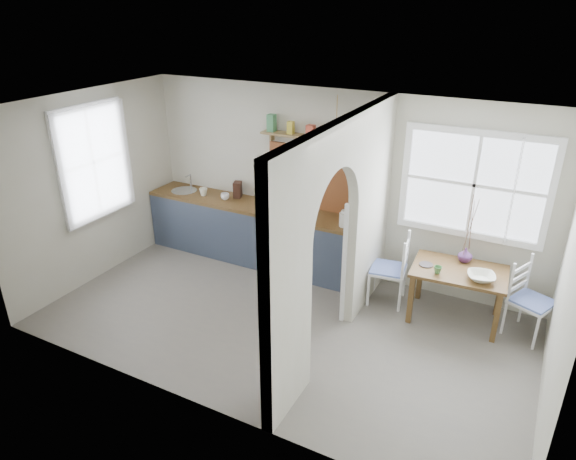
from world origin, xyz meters
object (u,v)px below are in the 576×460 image
at_px(chair_left, 388,268).
at_px(vase, 465,255).
at_px(dining_table, 456,294).
at_px(kettle, 344,218).
at_px(chair_right, 533,301).

bearing_deg(chair_left, vase, 97.37).
bearing_deg(vase, dining_table, -91.55).
xyz_separation_m(chair_left, vase, (0.88, 0.24, 0.29)).
relative_size(chair_left, kettle, 4.37).
xyz_separation_m(chair_right, vase, (-0.83, 0.20, 0.31)).
distance_m(dining_table, vase, 0.50).
bearing_deg(vase, chair_left, -164.55).
distance_m(chair_left, vase, 0.96).
distance_m(dining_table, chair_left, 0.88).
height_order(dining_table, kettle, kettle).
distance_m(chair_right, kettle, 2.44).
xyz_separation_m(dining_table, chair_right, (0.84, 0.04, 0.13)).
relative_size(dining_table, vase, 6.07).
bearing_deg(chair_right, vase, 100.36).
bearing_deg(dining_table, vase, 84.66).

